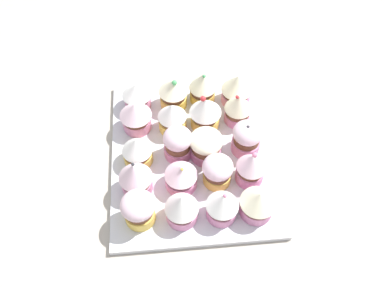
{
  "coord_description": "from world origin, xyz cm",
  "views": [
    {
      "loc": [
        -44.39,
        3.91,
        69.2
      ],
      "look_at": [
        0.0,
        0.0,
        4.2
      ],
      "focal_mm": 37.97,
      "sensor_mm": 36.0,
      "label": 1
    }
  ],
  "objects_px": {
    "cupcake_6": "(218,171)",
    "cupcake_10": "(182,207)",
    "cupcake_4": "(237,88)",
    "cupcake_7": "(206,145)",
    "cupcake_2": "(246,136)",
    "cupcake_11": "(181,175)",
    "cupcake_12": "(178,142)",
    "cupcake_18": "(136,116)",
    "cupcake_3": "(238,108)",
    "cupcake_0": "(258,203)",
    "cupcake_14": "(173,93)",
    "cupcake_15": "(139,209)",
    "cupcake_1": "(251,168)",
    "cupcake_5": "(222,206)",
    "cupcake_17": "(137,150)",
    "cupcake_8": "(205,112)",
    "cupcake_19": "(137,95)",
    "cupcake_16": "(136,177)",
    "cupcake_9": "(203,87)",
    "baking_tray": "(192,154)",
    "cupcake_13": "(172,117)"
  },
  "relations": [
    {
      "from": "cupcake_0",
      "to": "cupcake_9",
      "type": "relative_size",
      "value": 0.85
    },
    {
      "from": "cupcake_1",
      "to": "cupcake_0",
      "type": "bearing_deg",
      "value": -179.4
    },
    {
      "from": "cupcake_0",
      "to": "cupcake_12",
      "type": "height_order",
      "value": "cupcake_12"
    },
    {
      "from": "cupcake_4",
      "to": "cupcake_7",
      "type": "bearing_deg",
      "value": 149.4
    },
    {
      "from": "cupcake_3",
      "to": "cupcake_14",
      "type": "height_order",
      "value": "cupcake_14"
    },
    {
      "from": "cupcake_12",
      "to": "cupcake_14",
      "type": "distance_m",
      "value": 0.13
    },
    {
      "from": "cupcake_3",
      "to": "cupcake_0",
      "type": "bearing_deg",
      "value": -179.25
    },
    {
      "from": "cupcake_14",
      "to": "cupcake_15",
      "type": "distance_m",
      "value": 0.27
    },
    {
      "from": "cupcake_5",
      "to": "cupcake_7",
      "type": "bearing_deg",
      "value": 6.31
    },
    {
      "from": "cupcake_19",
      "to": "cupcake_0",
      "type": "bearing_deg",
      "value": -142.26
    },
    {
      "from": "cupcake_14",
      "to": "cupcake_19",
      "type": "distance_m",
      "value": 0.08
    },
    {
      "from": "cupcake_17",
      "to": "cupcake_4",
      "type": "bearing_deg",
      "value": -57.45
    },
    {
      "from": "cupcake_1",
      "to": "cupcake_5",
      "type": "xyz_separation_m",
      "value": [
        -0.07,
        0.06,
        -0.0
      ]
    },
    {
      "from": "cupcake_3",
      "to": "cupcake_10",
      "type": "bearing_deg",
      "value": 148.17
    },
    {
      "from": "cupcake_12",
      "to": "cupcake_18",
      "type": "bearing_deg",
      "value": 47.96
    },
    {
      "from": "cupcake_2",
      "to": "cupcake_11",
      "type": "relative_size",
      "value": 1.19
    },
    {
      "from": "cupcake_5",
      "to": "cupcake_15",
      "type": "bearing_deg",
      "value": 87.61
    },
    {
      "from": "cupcake_0",
      "to": "cupcake_1",
      "type": "height_order",
      "value": "cupcake_1"
    },
    {
      "from": "cupcake_0",
      "to": "cupcake_3",
      "type": "distance_m",
      "value": 0.21
    },
    {
      "from": "cupcake_8",
      "to": "cupcake_19",
      "type": "relative_size",
      "value": 1.28
    },
    {
      "from": "cupcake_0",
      "to": "cupcake_14",
      "type": "xyz_separation_m",
      "value": [
        0.27,
        0.13,
        0.0
      ]
    },
    {
      "from": "cupcake_11",
      "to": "cupcake_13",
      "type": "distance_m",
      "value": 0.13
    },
    {
      "from": "cupcake_8",
      "to": "cupcake_10",
      "type": "relative_size",
      "value": 1.1
    },
    {
      "from": "cupcake_10",
      "to": "cupcake_2",
      "type": "bearing_deg",
      "value": -44.28
    },
    {
      "from": "cupcake_9",
      "to": "cupcake_6",
      "type": "bearing_deg",
      "value": -178.1
    },
    {
      "from": "cupcake_4",
      "to": "cupcake_12",
      "type": "distance_m",
      "value": 0.18
    },
    {
      "from": "cupcake_1",
      "to": "cupcake_19",
      "type": "height_order",
      "value": "cupcake_1"
    },
    {
      "from": "cupcake_1",
      "to": "cupcake_15",
      "type": "height_order",
      "value": "cupcake_1"
    },
    {
      "from": "cupcake_0",
      "to": "cupcake_8",
      "type": "xyz_separation_m",
      "value": [
        0.21,
        0.07,
        0.01
      ]
    },
    {
      "from": "cupcake_6",
      "to": "cupcake_10",
      "type": "height_order",
      "value": "cupcake_10"
    },
    {
      "from": "cupcake_12",
      "to": "cupcake_8",
      "type": "bearing_deg",
      "value": -42.57
    },
    {
      "from": "cupcake_10",
      "to": "cupcake_16",
      "type": "xyz_separation_m",
      "value": [
        0.07,
        0.08,
        0.0
      ]
    },
    {
      "from": "cupcake_11",
      "to": "cupcake_16",
      "type": "distance_m",
      "value": 0.08
    },
    {
      "from": "cupcake_0",
      "to": "cupcake_19",
      "type": "xyz_separation_m",
      "value": [
        0.27,
        0.21,
        -0.0
      ]
    },
    {
      "from": "cupcake_2",
      "to": "cupcake_15",
      "type": "height_order",
      "value": "cupcake_2"
    },
    {
      "from": "cupcake_13",
      "to": "cupcake_14",
      "type": "distance_m",
      "value": 0.06
    },
    {
      "from": "cupcake_5",
      "to": "cupcake_12",
      "type": "relative_size",
      "value": 0.98
    },
    {
      "from": "cupcake_5",
      "to": "cupcake_17",
      "type": "bearing_deg",
      "value": 48.28
    },
    {
      "from": "cupcake_8",
      "to": "cupcake_4",
      "type": "bearing_deg",
      "value": -50.94
    },
    {
      "from": "cupcake_8",
      "to": "cupcake_11",
      "type": "relative_size",
      "value": 1.28
    },
    {
      "from": "cupcake_0",
      "to": "cupcake_11",
      "type": "bearing_deg",
      "value": 62.21
    },
    {
      "from": "cupcake_12",
      "to": "cupcake_16",
      "type": "relative_size",
      "value": 0.9
    },
    {
      "from": "cupcake_0",
      "to": "cupcake_13",
      "type": "distance_m",
      "value": 0.25
    },
    {
      "from": "baking_tray",
      "to": "cupcake_1",
      "type": "relative_size",
      "value": 4.98
    },
    {
      "from": "cupcake_10",
      "to": "cupcake_6",
      "type": "bearing_deg",
      "value": -45.66
    },
    {
      "from": "cupcake_1",
      "to": "cupcake_19",
      "type": "distance_m",
      "value": 0.29
    },
    {
      "from": "cupcake_5",
      "to": "cupcake_10",
      "type": "relative_size",
      "value": 0.97
    },
    {
      "from": "cupcake_15",
      "to": "cupcake_0",
      "type": "bearing_deg",
      "value": -91.45
    },
    {
      "from": "cupcake_1",
      "to": "cupcake_12",
      "type": "height_order",
      "value": "cupcake_1"
    },
    {
      "from": "cupcake_6",
      "to": "cupcake_7",
      "type": "height_order",
      "value": "cupcake_6"
    }
  ]
}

